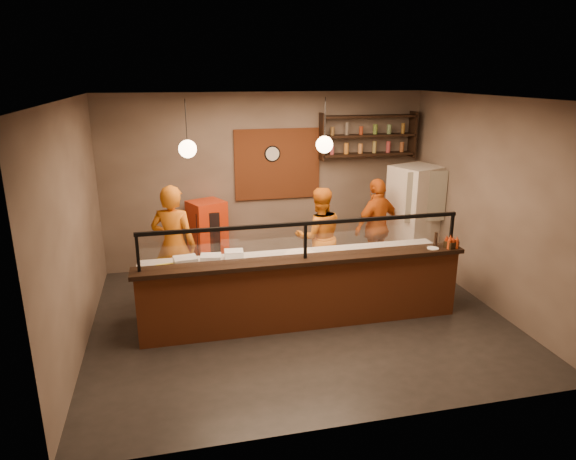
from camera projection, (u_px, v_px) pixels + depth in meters
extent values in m
plane|color=black|center=(299.00, 318.00, 7.70)|extent=(6.00, 6.00, 0.00)
plane|color=#362D2A|center=(301.00, 98.00, 6.76)|extent=(6.00, 6.00, 0.00)
plane|color=#7B695A|center=(267.00, 180.00, 9.56)|extent=(6.00, 0.00, 6.00)
plane|color=#7B695A|center=(74.00, 229.00, 6.58)|extent=(0.00, 5.00, 5.00)
plane|color=#7B695A|center=(489.00, 203.00, 7.88)|extent=(0.00, 5.00, 5.00)
plane|color=#7B695A|center=(365.00, 282.00, 4.90)|extent=(6.00, 0.00, 6.00)
cube|color=brown|center=(278.00, 164.00, 9.49)|extent=(1.60, 0.04, 1.30)
cube|color=brown|center=(305.00, 295.00, 7.27)|extent=(4.60, 0.25, 1.00)
cube|color=black|center=(305.00, 260.00, 7.12)|extent=(4.70, 0.37, 0.06)
cube|color=gray|center=(296.00, 286.00, 7.76)|extent=(4.60, 0.75, 0.85)
cube|color=silver|center=(296.00, 258.00, 7.63)|extent=(4.60, 0.75, 0.05)
cube|color=white|center=(305.00, 241.00, 7.04)|extent=(4.40, 0.02, 0.50)
cube|color=black|center=(306.00, 223.00, 6.96)|extent=(4.50, 0.05, 0.05)
cube|color=black|center=(138.00, 253.00, 6.56)|extent=(0.04, 0.04, 0.50)
cube|color=black|center=(305.00, 241.00, 7.04)|extent=(0.04, 0.04, 0.50)
cube|color=black|center=(451.00, 230.00, 7.52)|extent=(0.04, 0.04, 0.50)
cube|color=black|center=(367.00, 154.00, 9.67)|extent=(1.80, 0.28, 0.04)
cube|color=black|center=(368.00, 135.00, 9.57)|extent=(1.80, 0.28, 0.04)
cube|color=black|center=(369.00, 116.00, 9.46)|extent=(1.80, 0.28, 0.04)
cube|color=black|center=(322.00, 137.00, 9.37)|extent=(0.04, 0.28, 0.85)
cube|color=black|center=(412.00, 134.00, 9.76)|extent=(0.04, 0.28, 0.85)
cylinder|color=black|center=(272.00, 154.00, 9.40)|extent=(0.30, 0.04, 0.30)
cylinder|color=black|center=(186.00, 122.00, 6.71)|extent=(0.01, 0.01, 0.60)
sphere|color=#F5C187|center=(188.00, 149.00, 6.81)|extent=(0.24, 0.24, 0.24)
cylinder|color=black|center=(325.00, 119.00, 7.12)|extent=(0.01, 0.01, 0.60)
sphere|color=#F5C187|center=(324.00, 145.00, 7.23)|extent=(0.24, 0.24, 0.24)
imported|color=#C56412|center=(174.00, 246.00, 7.93)|extent=(0.81, 0.67, 1.92)
imported|color=orange|center=(319.00, 237.00, 8.69)|extent=(0.85, 0.67, 1.71)
imported|color=#CD5913|center=(377.00, 227.00, 9.17)|extent=(1.12, 0.81, 1.76)
cube|color=beige|center=(414.00, 218.00, 9.47)|extent=(1.01, 0.98, 1.92)
cube|color=red|center=(208.00, 237.00, 9.25)|extent=(0.74, 0.72, 1.35)
cylinder|color=#F3E3CE|center=(301.00, 254.00, 7.73)|extent=(0.49, 0.49, 0.01)
cube|color=silver|center=(186.00, 263.00, 7.17)|extent=(0.35, 0.29, 0.16)
cube|color=white|center=(234.00, 255.00, 7.50)|extent=(0.29, 0.24, 0.14)
cube|color=silver|center=(211.00, 260.00, 7.29)|extent=(0.32, 0.27, 0.14)
cylinder|color=yellow|center=(169.00, 265.00, 7.21)|extent=(0.35, 0.11, 0.06)
cube|color=black|center=(451.00, 245.00, 7.51)|extent=(0.21, 0.19, 0.10)
cylinder|color=black|center=(436.00, 240.00, 7.55)|extent=(0.05, 0.05, 0.22)
cylinder|color=silver|center=(433.00, 248.00, 7.49)|extent=(0.22, 0.22, 0.01)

